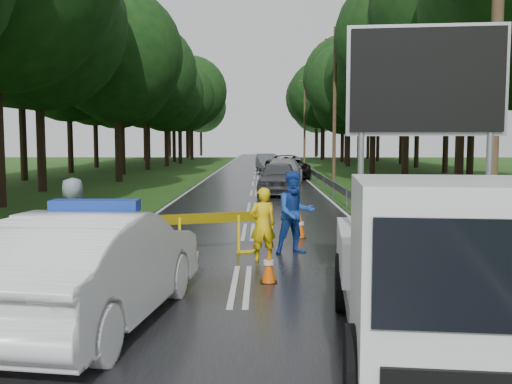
{
  "coord_description": "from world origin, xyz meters",
  "views": [
    {
      "loc": [
        0.36,
        -9.97,
        2.58
      ],
      "look_at": [
        0.23,
        4.29,
        1.3
      ],
      "focal_mm": 40.0,
      "sensor_mm": 36.0,
      "label": 1
    }
  ],
  "objects_px": {
    "queue_car_first": "(278,178)",
    "queue_car_third": "(287,167)",
    "work_truck": "(442,270)",
    "queue_car_fourth": "(266,162)",
    "officer": "(263,224)",
    "police_sedan": "(97,268)",
    "civilian": "(295,213)",
    "queue_car_second": "(283,172)",
    "barrier": "(209,224)"
  },
  "relations": [
    {
      "from": "queue_car_first",
      "to": "queue_car_third",
      "type": "xyz_separation_m",
      "value": [
        0.95,
        12.0,
        -0.0
      ]
    },
    {
      "from": "work_truck",
      "to": "queue_car_fourth",
      "type": "xyz_separation_m",
      "value": [
        -1.64,
        44.29,
        -0.38
      ]
    },
    {
      "from": "officer",
      "to": "police_sedan",
      "type": "bearing_deg",
      "value": 46.4
    },
    {
      "from": "officer",
      "to": "queue_car_third",
      "type": "xyz_separation_m",
      "value": [
        1.73,
        27.24,
        0.01
      ]
    },
    {
      "from": "officer",
      "to": "queue_car_first",
      "type": "bearing_deg",
      "value": -107.75
    },
    {
      "from": "civilian",
      "to": "queue_car_third",
      "type": "xyz_separation_m",
      "value": [
        1.0,
        26.43,
        -0.15
      ]
    },
    {
      "from": "police_sedan",
      "to": "queue_car_first",
      "type": "height_order",
      "value": "police_sedan"
    },
    {
      "from": "officer",
      "to": "queue_car_first",
      "type": "relative_size",
      "value": 0.34
    },
    {
      "from": "queue_car_first",
      "to": "queue_car_fourth",
      "type": "xyz_separation_m",
      "value": [
        -0.38,
        23.39,
        -0.08
      ]
    },
    {
      "from": "police_sedan",
      "to": "civilian",
      "type": "xyz_separation_m",
      "value": [
        3.08,
        5.07,
        0.14
      ]
    },
    {
      "from": "queue_car_second",
      "to": "queue_car_third",
      "type": "xyz_separation_m",
      "value": [
        0.49,
        6.0,
        0.03
      ]
    },
    {
      "from": "work_truck",
      "to": "queue_car_fourth",
      "type": "bearing_deg",
      "value": 98.09
    },
    {
      "from": "work_truck",
      "to": "officer",
      "type": "height_order",
      "value": "work_truck"
    },
    {
      "from": "police_sedan",
      "to": "queue_car_second",
      "type": "height_order",
      "value": "police_sedan"
    },
    {
      "from": "work_truck",
      "to": "queue_car_third",
      "type": "height_order",
      "value": "work_truck"
    },
    {
      "from": "barrier",
      "to": "civilian",
      "type": "bearing_deg",
      "value": -10.97
    },
    {
      "from": "queue_car_fourth",
      "to": "queue_car_second",
      "type": "bearing_deg",
      "value": -93.22
    },
    {
      "from": "police_sedan",
      "to": "barrier",
      "type": "height_order",
      "value": "police_sedan"
    },
    {
      "from": "civilian",
      "to": "queue_car_first",
      "type": "distance_m",
      "value": 14.43
    },
    {
      "from": "police_sedan",
      "to": "queue_car_first",
      "type": "bearing_deg",
      "value": -91.19
    },
    {
      "from": "work_truck",
      "to": "queue_car_second",
      "type": "xyz_separation_m",
      "value": [
        -0.79,
        26.89,
        -0.33
      ]
    },
    {
      "from": "work_truck",
      "to": "queue_car_second",
      "type": "relative_size",
      "value": 1.0
    },
    {
      "from": "barrier",
      "to": "queue_car_first",
      "type": "relative_size",
      "value": 0.47
    },
    {
      "from": "police_sedan",
      "to": "work_truck",
      "type": "relative_size",
      "value": 0.95
    },
    {
      "from": "police_sedan",
      "to": "queue_car_third",
      "type": "relative_size",
      "value": 0.88
    },
    {
      "from": "work_truck",
      "to": "barrier",
      "type": "bearing_deg",
      "value": 123.47
    },
    {
      "from": "barrier",
      "to": "queue_car_second",
      "type": "bearing_deg",
      "value": 65.15
    },
    {
      "from": "queue_car_first",
      "to": "queue_car_second",
      "type": "relative_size",
      "value": 0.88
    },
    {
      "from": "work_truck",
      "to": "officer",
      "type": "xyz_separation_m",
      "value": [
        -2.04,
        5.66,
        -0.31
      ]
    },
    {
      "from": "civilian",
      "to": "queue_car_second",
      "type": "bearing_deg",
      "value": 72.85
    },
    {
      "from": "civilian",
      "to": "queue_car_third",
      "type": "distance_m",
      "value": 26.45
    },
    {
      "from": "work_truck",
      "to": "queue_car_first",
      "type": "xyz_separation_m",
      "value": [
        -1.26,
        20.89,
        -0.3
      ]
    },
    {
      "from": "work_truck",
      "to": "civilian",
      "type": "distance_m",
      "value": 6.59
    },
    {
      "from": "queue_car_third",
      "to": "queue_car_first",
      "type": "bearing_deg",
      "value": -99.21
    },
    {
      "from": "queue_car_third",
      "to": "queue_car_fourth",
      "type": "xyz_separation_m",
      "value": [
        -1.33,
        11.39,
        -0.08
      ]
    },
    {
      "from": "work_truck",
      "to": "queue_car_third",
      "type": "distance_m",
      "value": 32.9
    },
    {
      "from": "queue_car_second",
      "to": "barrier",
      "type": "bearing_deg",
      "value": -90.6
    },
    {
      "from": "work_truck",
      "to": "queue_car_second",
      "type": "bearing_deg",
      "value": 97.67
    },
    {
      "from": "queue_car_fourth",
      "to": "queue_car_first",
      "type": "bearing_deg",
      "value": -95.06
    },
    {
      "from": "barrier",
      "to": "officer",
      "type": "bearing_deg",
      "value": -43.23
    },
    {
      "from": "barrier",
      "to": "civilian",
      "type": "xyz_separation_m",
      "value": [
        1.94,
        0.24,
        0.22
      ]
    },
    {
      "from": "police_sedan",
      "to": "queue_car_fourth",
      "type": "distance_m",
      "value": 42.98
    },
    {
      "from": "barrier",
      "to": "queue_car_second",
      "type": "height_order",
      "value": "queue_car_second"
    },
    {
      "from": "work_truck",
      "to": "queue_car_fourth",
      "type": "relative_size",
      "value": 1.21
    },
    {
      "from": "work_truck",
      "to": "police_sedan",
      "type": "bearing_deg",
      "value": 168.31
    },
    {
      "from": "queue_car_first",
      "to": "queue_car_second",
      "type": "height_order",
      "value": "queue_car_first"
    },
    {
      "from": "police_sedan",
      "to": "officer",
      "type": "distance_m",
      "value": 4.86
    },
    {
      "from": "police_sedan",
      "to": "queue_car_first",
      "type": "xyz_separation_m",
      "value": [
        3.12,
        19.5,
        -0.0
      ]
    },
    {
      "from": "barrier",
      "to": "queue_car_third",
      "type": "xyz_separation_m",
      "value": [
        2.93,
        26.68,
        0.07
      ]
    },
    {
      "from": "civilian",
      "to": "barrier",
      "type": "bearing_deg",
      "value": 171.41
    }
  ]
}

